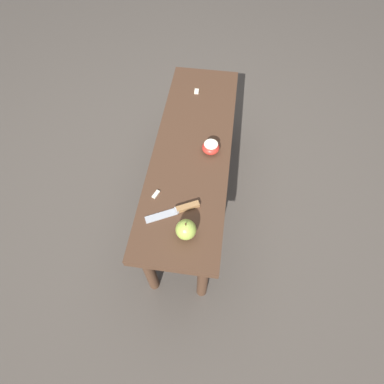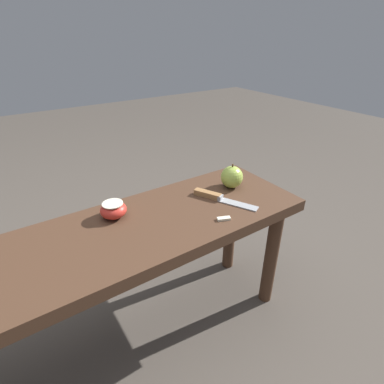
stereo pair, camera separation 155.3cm
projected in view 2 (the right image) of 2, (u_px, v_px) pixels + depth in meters
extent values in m
plane|color=#4C443D|center=(137.00, 339.00, 1.12)|extent=(8.00, 8.00, 0.00)
cube|color=#472D1E|center=(123.00, 237.00, 0.89)|extent=(1.21, 0.37, 0.04)
cylinder|color=#472D1E|center=(230.00, 226.00, 1.37)|extent=(0.05, 0.05, 0.46)
cylinder|color=#472D1E|center=(271.00, 257.00, 1.18)|extent=(0.05, 0.05, 0.46)
cube|color=#9EA0A5|center=(238.00, 204.00, 1.01)|extent=(0.09, 0.13, 0.00)
cube|color=#9EA0A5|center=(220.00, 198.00, 1.04)|extent=(0.03, 0.02, 0.02)
cube|color=#9E7042|center=(208.00, 194.00, 1.06)|extent=(0.07, 0.10, 0.02)
sphere|color=#9EB747|center=(232.00, 177.00, 1.11)|extent=(0.08, 0.08, 0.08)
cylinder|color=#4C3319|center=(233.00, 166.00, 1.09)|extent=(0.01, 0.01, 0.01)
ellipsoid|color=red|center=(113.00, 210.00, 0.94)|extent=(0.08, 0.08, 0.05)
cylinder|color=silver|center=(112.00, 204.00, 0.93)|extent=(0.06, 0.06, 0.00)
cube|color=silver|center=(224.00, 219.00, 0.93)|extent=(0.04, 0.03, 0.01)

